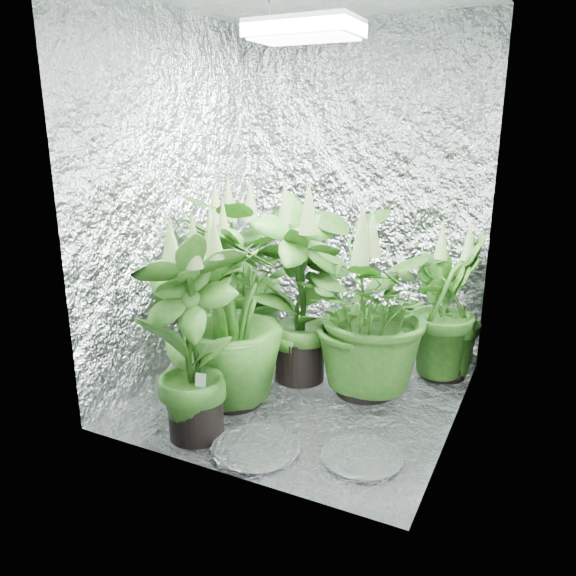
% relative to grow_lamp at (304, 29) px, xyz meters
% --- Properties ---
extents(ground, '(1.60, 1.60, 0.00)m').
position_rel_grow_lamp_xyz_m(ground, '(0.00, 0.00, -1.83)').
color(ground, silver).
rests_on(ground, ground).
extents(walls, '(1.62, 1.62, 2.00)m').
position_rel_grow_lamp_xyz_m(walls, '(0.00, 0.00, -0.83)').
color(walls, silver).
rests_on(walls, ground).
extents(grow_lamp, '(0.50, 0.30, 0.22)m').
position_rel_grow_lamp_xyz_m(grow_lamp, '(0.00, 0.00, 0.00)').
color(grow_lamp, gray).
rests_on(grow_lamp, ceiling).
extents(plant_a, '(1.10, 1.10, 1.12)m').
position_rel_grow_lamp_xyz_m(plant_a, '(-0.57, 0.32, -1.30)').
color(plant_a, black).
rests_on(plant_a, ground).
extents(plant_b, '(0.76, 0.76, 1.13)m').
position_rel_grow_lamp_xyz_m(plant_b, '(-0.09, 0.17, -1.30)').
color(plant_b, black).
rests_on(plant_b, ground).
extents(plant_c, '(0.57, 0.57, 0.91)m').
position_rel_grow_lamp_xyz_m(plant_c, '(0.64, 0.58, -1.41)').
color(plant_c, black).
rests_on(plant_c, ground).
extents(plant_d, '(0.69, 0.69, 1.06)m').
position_rel_grow_lamp_xyz_m(plant_d, '(-0.29, -0.23, -1.35)').
color(plant_d, black).
rests_on(plant_d, ground).
extents(plant_e, '(1.00, 1.00, 1.03)m').
position_rel_grow_lamp_xyz_m(plant_e, '(0.30, 0.17, -1.35)').
color(plant_e, black).
rests_on(plant_e, ground).
extents(plant_f, '(0.72, 0.72, 1.06)m').
position_rel_grow_lamp_xyz_m(plant_f, '(-0.27, -0.60, -1.33)').
color(plant_f, black).
rests_on(plant_f, ground).
extents(circulation_fan, '(0.13, 0.29, 0.33)m').
position_rel_grow_lamp_xyz_m(circulation_fan, '(0.62, 0.62, -1.69)').
color(circulation_fan, black).
rests_on(circulation_fan, ground).
extents(plant_label, '(0.05, 0.03, 0.08)m').
position_rel_grow_lamp_xyz_m(plant_label, '(-0.21, -0.63, -1.53)').
color(plant_label, white).
rests_on(plant_label, plant_f).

